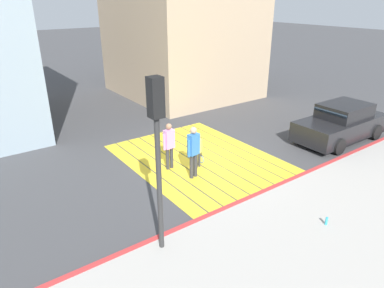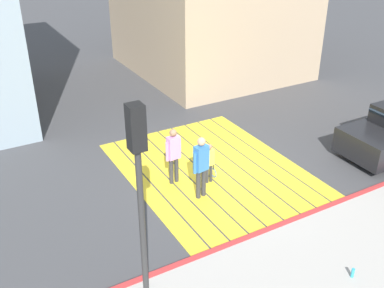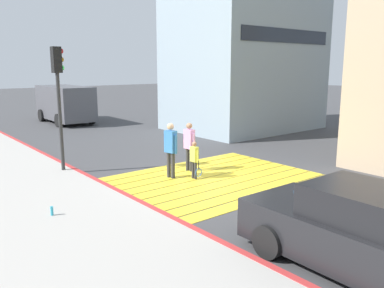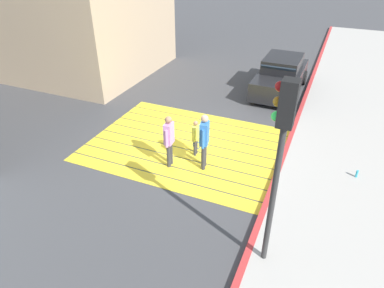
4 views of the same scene
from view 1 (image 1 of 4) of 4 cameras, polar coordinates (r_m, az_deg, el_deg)
name	(u,v)px [view 1 (image 1 of 4)]	position (r m, az deg, el deg)	size (l,w,h in m)	color
ground_plane	(198,159)	(13.19, 1.07, -2.41)	(120.00, 120.00, 0.00)	#424244
crosswalk_stripes	(198,158)	(13.19, 1.07, -2.39)	(6.40, 4.90, 0.01)	yellow
sidewalk_west	(328,232)	(9.92, 21.47, -13.30)	(4.80, 40.00, 0.12)	#ADA8A0
curb_painted	(262,193)	(11.05, 11.35, -7.95)	(0.16, 40.00, 0.13)	#BC3333
building_far_south	(181,25)	(21.83, -1.74, 18.94)	(8.00, 7.04, 8.19)	tan
car_parked_near_curb	(341,123)	(15.96, 23.23, 3.12)	(2.03, 4.32, 1.57)	black
traffic_light_corner	(157,134)	(7.30, -5.84, 1.72)	(0.39, 0.28, 4.24)	#2D2D2D
water_bottle	(326,221)	(10.01, 21.20, -11.71)	(0.07, 0.07, 0.22)	#33A5BF
pedestrian_adult_lead	(193,149)	(11.42, 0.25, -0.77)	(0.30, 0.52, 1.82)	#333338
pedestrian_adult_trailing	(169,143)	(12.06, -3.76, 0.17)	(0.25, 0.50, 1.71)	#333338
pedestrian_child_with_racket	(198,149)	(12.27, 1.03, -0.88)	(0.28, 0.38, 1.24)	#333338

